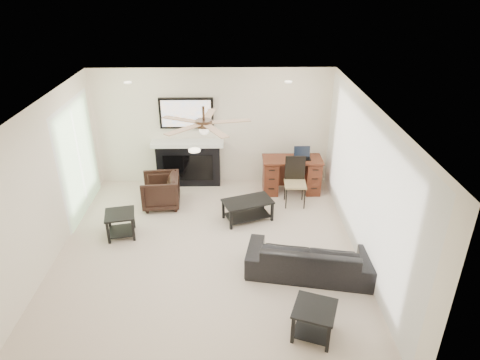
{
  "coord_description": "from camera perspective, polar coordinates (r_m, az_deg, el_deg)",
  "views": [
    {
      "loc": [
        0.42,
        -5.83,
        4.28
      ],
      "look_at": [
        0.53,
        0.57,
        1.09
      ],
      "focal_mm": 32.0,
      "sensor_mm": 36.0,
      "label": 1
    }
  ],
  "objects": [
    {
      "name": "room_shell",
      "position": [
        6.46,
        -3.02,
        2.76
      ],
      "size": [
        5.5,
        5.54,
        2.52
      ],
      "color": "beige",
      "rests_on": "ground"
    },
    {
      "name": "sofa",
      "position": [
        6.75,
        9.27,
        -10.22
      ],
      "size": [
        2.03,
        1.1,
        0.56
      ],
      "primitive_type": "imported",
      "rotation": [
        0.0,
        0.0,
        2.95
      ],
      "color": "black",
      "rests_on": "ground"
    },
    {
      "name": "armchair",
      "position": [
        8.57,
        -10.54,
        -1.45
      ],
      "size": [
        0.78,
        0.76,
        0.66
      ],
      "primitive_type": "imported",
      "rotation": [
        0.0,
        0.0,
        -1.49
      ],
      "color": "black",
      "rests_on": "ground"
    },
    {
      "name": "coffee_table",
      "position": [
        8.04,
        1.02,
        -4.03
      ],
      "size": [
        1.02,
        0.78,
        0.4
      ],
      "primitive_type": "cube",
      "rotation": [
        0.0,
        0.0,
        0.35
      ],
      "color": "black",
      "rests_on": "ground"
    },
    {
      "name": "end_table_near",
      "position": [
        5.83,
        9.8,
        -18.05
      ],
      "size": [
        0.67,
        0.67,
        0.45
      ],
      "primitive_type": "cube",
      "rotation": [
        0.0,
        0.0,
        -0.35
      ],
      "color": "black",
      "rests_on": "ground"
    },
    {
      "name": "end_table_left",
      "position": [
        7.85,
        -15.59,
        -5.73
      ],
      "size": [
        0.59,
        0.59,
        0.45
      ],
      "primitive_type": "cube",
      "rotation": [
        0.0,
        0.0,
        0.2
      ],
      "color": "black",
      "rests_on": "ground"
    },
    {
      "name": "fireplace_unit",
      "position": [
        9.1,
        -7.02,
        4.85
      ],
      "size": [
        1.52,
        0.34,
        1.91
      ],
      "primitive_type": "cube",
      "color": "black",
      "rests_on": "ground"
    },
    {
      "name": "desk",
      "position": [
        9.01,
        6.88,
        0.64
      ],
      "size": [
        1.22,
        0.56,
        0.76
      ],
      "primitive_type": "cube",
      "color": "#422210",
      "rests_on": "ground"
    },
    {
      "name": "desk_chair",
      "position": [
        8.48,
        7.38,
        -0.34
      ],
      "size": [
        0.44,
        0.46,
        0.97
      ],
      "primitive_type": "cube",
      "rotation": [
        0.0,
        0.0,
        -0.04
      ],
      "color": "black",
      "rests_on": "ground"
    },
    {
      "name": "laptop",
      "position": [
        8.82,
        8.36,
        3.49
      ],
      "size": [
        0.33,
        0.24,
        0.23
      ],
      "primitive_type": "cube",
      "color": "black",
      "rests_on": "desk"
    }
  ]
}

